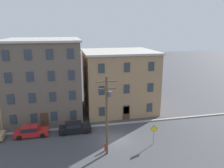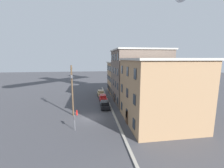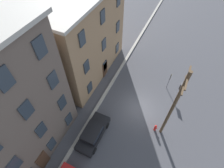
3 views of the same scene
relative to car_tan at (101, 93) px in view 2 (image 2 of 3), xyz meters
name	(u,v)px [view 2 (image 2 of 3)]	position (x,y,z in m)	size (l,w,h in m)	color
ground_plane	(90,118)	(16.58, -3.17, -0.75)	(200.00, 200.00, 0.00)	#424247
kerb_strip	(115,116)	(16.58, 1.33, -0.67)	(56.00, 0.36, 0.16)	#9E998E
apartment_corner	(127,77)	(-3.02, 8.33, 3.98)	(9.48, 11.53, 9.42)	#9E7A56
apartment_midblock	(139,76)	(7.17, 8.80, 5.53)	(11.81, 12.45, 12.53)	#66564C
apartment_far	(159,91)	(19.69, 8.04, 4.49)	(12.23, 10.93, 10.45)	#9E7A56
car_tan	(101,93)	(0.00, 0.00, 0.00)	(4.40, 1.92, 1.43)	tan
car_red	(103,98)	(5.61, 0.17, 0.00)	(4.40, 1.92, 1.43)	#B21E1E
car_black	(105,104)	(11.40, 0.06, 0.00)	(4.40, 1.92, 1.43)	black
caution_sign	(74,119)	(20.97, -5.30, 0.99)	(1.01, 0.08, 2.59)	slate
utility_pole	(72,88)	(14.89, -6.16, 4.45)	(2.40, 0.44, 9.26)	brown
fire_hydrant	(77,113)	(14.77, -5.52, -0.27)	(0.24, 0.34, 0.96)	red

